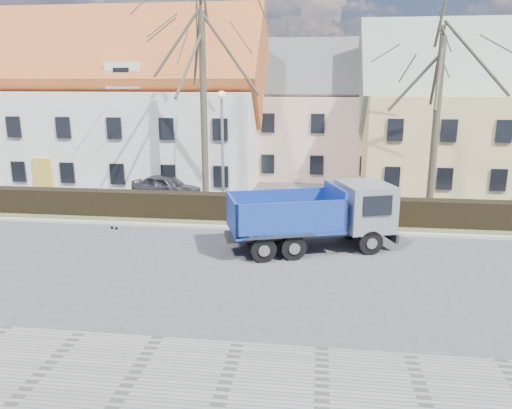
# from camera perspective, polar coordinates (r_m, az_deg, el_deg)

# --- Properties ---
(ground) EXTENTS (120.00, 120.00, 0.00)m
(ground) POSITION_cam_1_polar(r_m,az_deg,el_deg) (19.64, -5.59, -6.58)
(ground) COLOR #424245
(sidewalk_near) EXTENTS (80.00, 5.00, 0.08)m
(sidewalk_near) POSITION_cam_1_polar(r_m,az_deg,el_deg) (12.37, -14.94, -20.05)
(sidewalk_near) COLOR gray
(sidewalk_near) RESTS_ON ground
(curb_far) EXTENTS (80.00, 0.30, 0.12)m
(curb_far) POSITION_cam_1_polar(r_m,az_deg,el_deg) (23.89, -3.14, -2.62)
(curb_far) COLOR #AAA79D
(curb_far) RESTS_ON ground
(grass_strip) EXTENTS (80.00, 3.00, 0.10)m
(grass_strip) POSITION_cam_1_polar(r_m,az_deg,el_deg) (25.41, -2.49, -1.62)
(grass_strip) COLOR #4A522E
(grass_strip) RESTS_ON ground
(hedge) EXTENTS (60.00, 0.90, 1.30)m
(hedge) POSITION_cam_1_polar(r_m,az_deg,el_deg) (25.06, -2.58, -0.42)
(hedge) COLOR black
(hedge) RESTS_ON ground
(building_white) EXTENTS (26.80, 10.80, 9.50)m
(building_white) POSITION_cam_1_polar(r_m,az_deg,el_deg) (38.10, -19.83, 9.96)
(building_white) COLOR silver
(building_white) RESTS_ON ground
(building_pink) EXTENTS (10.80, 8.80, 8.00)m
(building_pink) POSITION_cam_1_polar(r_m,az_deg,el_deg) (38.01, 7.11, 9.52)
(building_pink) COLOR beige
(building_pink) RESTS_ON ground
(building_yellow) EXTENTS (18.80, 10.80, 8.50)m
(building_yellow) POSITION_cam_1_polar(r_m,az_deg,el_deg) (36.93, 26.26, 8.47)
(building_yellow) COLOR #D5B775
(building_yellow) RESTS_ON ground
(tree_1) EXTENTS (9.20, 9.20, 12.65)m
(tree_1) POSITION_cam_1_polar(r_m,az_deg,el_deg) (27.14, -6.05, 12.73)
(tree_1) COLOR #3D362A
(tree_1) RESTS_ON ground
(tree_2) EXTENTS (8.00, 8.00, 11.00)m
(tree_2) POSITION_cam_1_polar(r_m,az_deg,el_deg) (27.06, 20.01, 10.24)
(tree_2) COLOR #3D362A
(tree_2) RESTS_ON ground
(dump_truck) EXTENTS (7.53, 4.78, 2.83)m
(dump_truck) POSITION_cam_1_polar(r_m,az_deg,el_deg) (20.64, 5.70, -1.44)
(dump_truck) COLOR navy
(dump_truck) RESTS_ON ground
(streetlight) EXTENTS (0.51, 0.51, 6.47)m
(streetlight) POSITION_cam_1_polar(r_m,az_deg,el_deg) (25.65, -3.84, 5.78)
(streetlight) COLOR gray
(streetlight) RESTS_ON ground
(cart_frame) EXTENTS (0.69, 0.50, 0.56)m
(cart_frame) POSITION_cam_1_polar(r_m,az_deg,el_deg) (24.72, -16.24, -2.07)
(cart_frame) COLOR silver
(cart_frame) RESTS_ON ground
(parked_car_a) EXTENTS (4.60, 2.88, 1.46)m
(parked_car_a) POSITION_cam_1_polar(r_m,az_deg,el_deg) (30.15, -10.20, 1.98)
(parked_car_a) COLOR #303139
(parked_car_a) RESTS_ON ground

